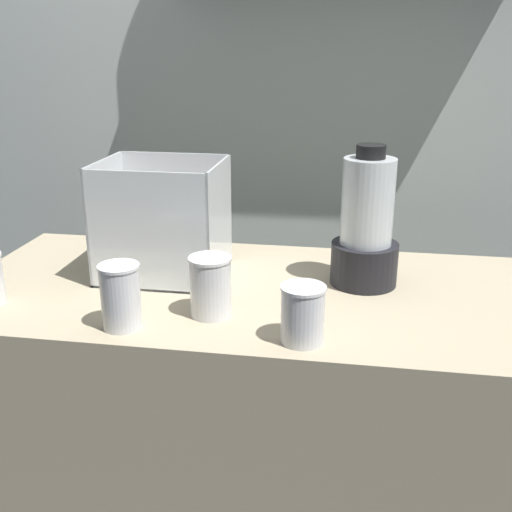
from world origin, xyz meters
name	(u,v)px	position (x,y,z in m)	size (l,w,h in m)	color
counter	(256,449)	(0.00, 0.00, 0.45)	(1.40, 0.64, 0.90)	tan
back_wall_unit	(295,98)	(0.00, 0.77, 1.27)	(2.60, 0.24, 2.50)	silver
carrot_display_bin	(165,239)	(-0.23, 0.06, 0.99)	(0.29, 0.24, 0.28)	white
blender_pitcher	(366,230)	(0.25, 0.07, 1.03)	(0.16, 0.16, 0.33)	black
juice_cup_carrot_left	(121,301)	(-0.23, -0.24, 0.96)	(0.08, 0.08, 0.13)	white
juice_cup_carrot_middle	(211,290)	(-0.07, -0.16, 0.96)	(0.09, 0.09, 0.13)	white
juice_cup_mango_right	(303,318)	(0.13, -0.25, 0.95)	(0.09, 0.09, 0.11)	white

